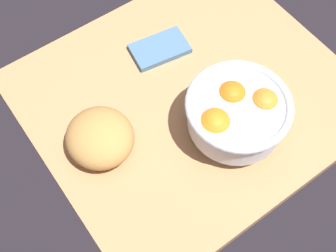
% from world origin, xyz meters
% --- Properties ---
extents(ground_plane, '(0.68, 0.61, 0.03)m').
position_xyz_m(ground_plane, '(0.00, 0.00, -0.01)').
color(ground_plane, tan).
extents(fruit_bowl, '(0.21, 0.21, 0.11)m').
position_xyz_m(fruit_bowl, '(-0.02, 0.13, 0.07)').
color(fruit_bowl, silver).
rests_on(fruit_bowl, ground).
extents(bread_loaf, '(0.14, 0.14, 0.08)m').
position_xyz_m(bread_loaf, '(0.23, -0.00, 0.04)').
color(bread_loaf, '#BD8746').
rests_on(bread_loaf, ground).
extents(napkin_folded, '(0.14, 0.10, 0.01)m').
position_xyz_m(napkin_folded, '(-0.02, -0.13, 0.01)').
color(napkin_folded, teal).
rests_on(napkin_folded, ground).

